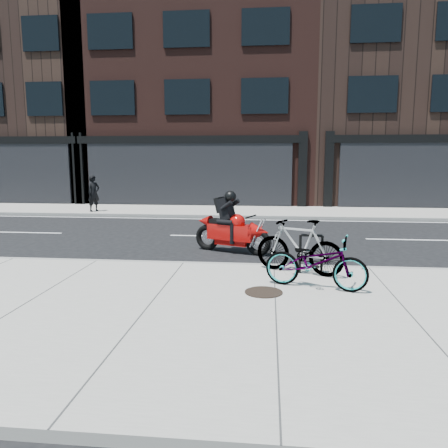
# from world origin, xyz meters

# --- Properties ---
(ground) EXTENTS (120.00, 120.00, 0.00)m
(ground) POSITION_xyz_m (0.00, 0.00, 0.00)
(ground) COLOR black
(ground) RESTS_ON ground
(sidewalk_near) EXTENTS (60.00, 6.00, 0.13)m
(sidewalk_near) POSITION_xyz_m (0.00, -5.00, 0.07)
(sidewalk_near) COLOR gray
(sidewalk_near) RESTS_ON ground
(sidewalk_far) EXTENTS (60.00, 3.50, 0.13)m
(sidewalk_far) POSITION_xyz_m (0.00, 7.75, 0.07)
(sidewalk_far) COLOR gray
(sidewalk_far) RESTS_ON ground
(building_midwest) EXTENTS (10.00, 10.00, 12.00)m
(building_midwest) POSITION_xyz_m (-12.00, 14.50, 6.00)
(building_midwest) COLOR black
(building_midwest) RESTS_ON ground
(building_center) EXTENTS (12.00, 10.00, 14.50)m
(building_center) POSITION_xyz_m (-2.00, 14.50, 7.25)
(building_center) COLOR black
(building_center) RESTS_ON ground
(building_mideast) EXTENTS (12.00, 10.00, 12.50)m
(building_mideast) POSITION_xyz_m (10.00, 14.50, 6.25)
(building_mideast) COLOR black
(building_mideast) RESTS_ON ground
(bike_rack) EXTENTS (0.48, 0.10, 0.81)m
(bike_rack) POSITION_xyz_m (2.72, -2.60, 0.60)
(bike_rack) COLOR black
(bike_rack) RESTS_ON sidewalk_near
(bicycle_front) EXTENTS (1.94, 1.12, 0.96)m
(bicycle_front) POSITION_xyz_m (2.72, -3.59, 0.61)
(bicycle_front) COLOR gray
(bicycle_front) RESTS_ON sidewalk_near
(bicycle_rear) EXTENTS (1.89, 1.23, 1.11)m
(bicycle_rear) POSITION_xyz_m (2.49, -2.60, 0.68)
(bicycle_rear) COLOR gray
(bicycle_rear) RESTS_ON sidewalk_near
(motorcycle) EXTENTS (2.05, 1.13, 1.61)m
(motorcycle) POSITION_xyz_m (1.02, -0.28, 0.65)
(motorcycle) COLOR black
(motorcycle) RESTS_ON ground
(pedestrian) EXTENTS (0.62, 0.67, 1.54)m
(pedestrian) POSITION_xyz_m (-5.57, 6.62, 0.90)
(pedestrian) COLOR black
(pedestrian) RESTS_ON sidewalk_far
(manhole_cover) EXTENTS (0.80, 0.80, 0.02)m
(manhole_cover) POSITION_xyz_m (1.80, -3.95, 0.14)
(manhole_cover) COLOR black
(manhole_cover) RESTS_ON sidewalk_near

